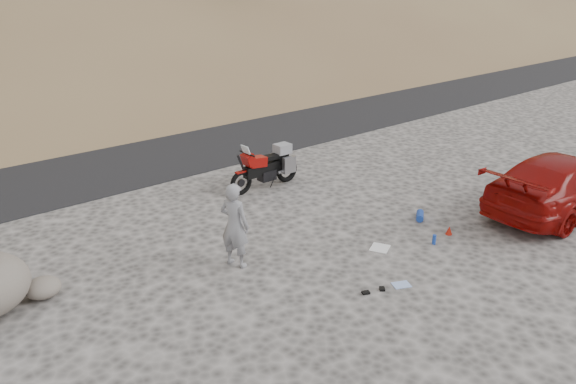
# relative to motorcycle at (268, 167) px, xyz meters

# --- Properties ---
(ground) EXTENTS (140.00, 140.00, 0.00)m
(ground) POSITION_rel_motorcycle_xyz_m (-1.33, -3.43, -0.57)
(ground) COLOR #413F3C
(ground) RESTS_ON ground
(road) EXTENTS (120.00, 7.00, 0.05)m
(road) POSITION_rel_motorcycle_xyz_m (-1.33, 5.57, -0.57)
(road) COLOR black
(road) RESTS_ON ground
(motorcycle) EXTENTS (2.24, 0.65, 1.33)m
(motorcycle) POSITION_rel_motorcycle_xyz_m (0.00, 0.00, 0.00)
(motorcycle) COLOR black
(motorcycle) RESTS_ON ground
(man) EXTENTS (0.62, 0.74, 1.74)m
(man) POSITION_rel_motorcycle_xyz_m (-3.15, -3.02, -0.57)
(man) COLOR gray
(man) RESTS_ON ground
(red_car) EXTENTS (4.89, 2.15, 1.40)m
(red_car) POSITION_rel_motorcycle_xyz_m (4.55, -5.82, -0.57)
(red_car) COLOR maroon
(red_car) RESTS_ON ground
(small_rock) EXTENTS (0.73, 0.68, 0.38)m
(small_rock) POSITION_rel_motorcycle_xyz_m (-6.50, -1.80, -0.38)
(small_rock) COLOR #5C574F
(small_rock) RESTS_ON ground
(gear_white_cloth) EXTENTS (0.54, 0.52, 0.01)m
(gear_white_cloth) POSITION_rel_motorcycle_xyz_m (-0.39, -4.38, -0.56)
(gear_white_cloth) COLOR white
(gear_white_cloth) RESTS_ON ground
(gear_blue_mat) EXTENTS (0.44, 0.39, 0.17)m
(gear_blue_mat) POSITION_rel_motorcycle_xyz_m (1.47, -3.97, -0.48)
(gear_blue_mat) COLOR #1C40A9
(gear_blue_mat) RESTS_ON ground
(gear_bottle) EXTENTS (0.09, 0.09, 0.22)m
(gear_bottle) POSITION_rel_motorcycle_xyz_m (0.65, -4.99, -0.46)
(gear_bottle) COLOR #1C40A9
(gear_bottle) RESTS_ON ground
(gear_funnel) EXTENTS (0.19, 0.19, 0.19)m
(gear_funnel) POSITION_rel_motorcycle_xyz_m (1.30, -4.91, -0.47)
(gear_funnel) COLOR #AD1A0B
(gear_funnel) RESTS_ON ground
(gear_glove_a) EXTENTS (0.17, 0.14, 0.04)m
(gear_glove_a) POSITION_rel_motorcycle_xyz_m (-1.94, -5.42, -0.55)
(gear_glove_a) COLOR black
(gear_glove_a) RESTS_ON ground
(gear_glove_b) EXTENTS (0.16, 0.16, 0.04)m
(gear_glove_b) POSITION_rel_motorcycle_xyz_m (-1.62, -5.53, -0.55)
(gear_glove_b) COLOR black
(gear_glove_b) RESTS_ON ground
(gear_blue_cloth) EXTENTS (0.40, 0.36, 0.01)m
(gear_blue_cloth) POSITION_rel_motorcycle_xyz_m (-1.21, -5.65, -0.56)
(gear_blue_cloth) COLOR #9AB6EE
(gear_blue_cloth) RESTS_ON ground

